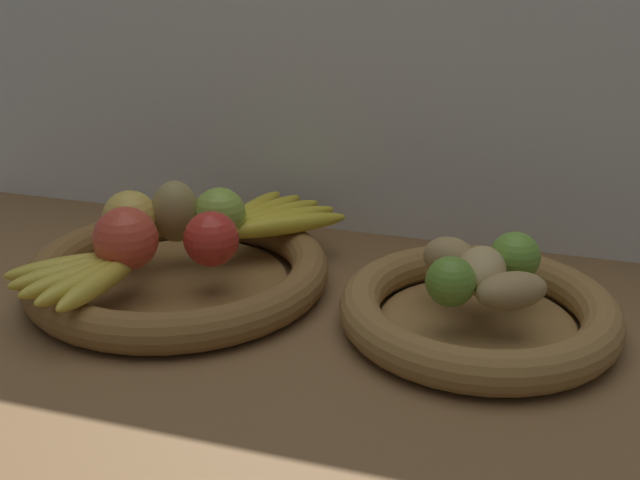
# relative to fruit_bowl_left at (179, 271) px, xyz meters

# --- Properties ---
(ground_plane) EXTENTS (1.40, 0.90, 0.03)m
(ground_plane) POSITION_rel_fruit_bowl_left_xyz_m (0.20, -0.03, -0.04)
(ground_plane) COLOR brown
(back_wall) EXTENTS (1.40, 0.03, 0.55)m
(back_wall) POSITION_rel_fruit_bowl_left_xyz_m (0.20, 0.27, 0.25)
(back_wall) COLOR silver
(back_wall) RESTS_ON ground_plane
(fruit_bowl_left) EXTENTS (0.38, 0.38, 0.05)m
(fruit_bowl_left) POSITION_rel_fruit_bowl_left_xyz_m (0.00, 0.00, 0.00)
(fruit_bowl_left) COLOR brown
(fruit_bowl_left) RESTS_ON ground_plane
(fruit_bowl_right) EXTENTS (0.32, 0.32, 0.05)m
(fruit_bowl_right) POSITION_rel_fruit_bowl_left_xyz_m (0.38, 0.00, 0.00)
(fruit_bowl_right) COLOR olive
(fruit_bowl_right) RESTS_ON ground_plane
(apple_green_back) EXTENTS (0.07, 0.07, 0.07)m
(apple_green_back) POSITION_rel_fruit_bowl_left_xyz_m (0.03, 0.06, 0.06)
(apple_green_back) COLOR #8CAD3D
(apple_green_back) RESTS_ON fruit_bowl_left
(apple_red_right) EXTENTS (0.07, 0.07, 0.07)m
(apple_red_right) POSITION_rel_fruit_bowl_left_xyz_m (0.06, -0.02, 0.06)
(apple_red_right) COLOR red
(apple_red_right) RESTS_ON fruit_bowl_left
(apple_golden_left) EXTENTS (0.07, 0.07, 0.07)m
(apple_golden_left) POSITION_rel_fruit_bowl_left_xyz_m (-0.07, 0.01, 0.06)
(apple_golden_left) COLOR gold
(apple_golden_left) RESTS_ON fruit_bowl_left
(apple_red_front) EXTENTS (0.08, 0.08, 0.08)m
(apple_red_front) POSITION_rel_fruit_bowl_left_xyz_m (-0.03, -0.06, 0.06)
(apple_red_front) COLOR #CC422D
(apple_red_front) RESTS_ON fruit_bowl_left
(pear_brown) EXTENTS (0.07, 0.07, 0.08)m
(pear_brown) POSITION_rel_fruit_bowl_left_xyz_m (-0.02, 0.04, 0.07)
(pear_brown) COLOR olive
(pear_brown) RESTS_ON fruit_bowl_left
(banana_bunch_front) EXTENTS (0.14, 0.17, 0.03)m
(banana_bunch_front) POSITION_rel_fruit_bowl_left_xyz_m (-0.06, -0.11, 0.04)
(banana_bunch_front) COLOR gold
(banana_bunch_front) RESTS_ON fruit_bowl_left
(banana_bunch_back) EXTENTS (0.16, 0.20, 0.03)m
(banana_bunch_back) POSITION_rel_fruit_bowl_left_xyz_m (0.08, 0.12, 0.04)
(banana_bunch_back) COLOR gold
(banana_bunch_back) RESTS_ON fruit_bowl_left
(potato_oblong) EXTENTS (0.08, 0.07, 0.05)m
(potato_oblong) POSITION_rel_fruit_bowl_left_xyz_m (0.34, 0.03, 0.05)
(potato_oblong) COLOR #A38451
(potato_oblong) RESTS_ON fruit_bowl_right
(potato_small) EXTENTS (0.09, 0.08, 0.04)m
(potato_small) POSITION_rel_fruit_bowl_left_xyz_m (0.41, -0.04, 0.05)
(potato_small) COLOR #A38451
(potato_small) RESTS_ON fruit_bowl_right
(potato_large) EXTENTS (0.05, 0.08, 0.05)m
(potato_large) POSITION_rel_fruit_bowl_left_xyz_m (0.38, 0.00, 0.05)
(potato_large) COLOR tan
(potato_large) RESTS_ON fruit_bowl_right
(lime_near) EXTENTS (0.06, 0.06, 0.06)m
(lime_near) POSITION_rel_fruit_bowl_left_xyz_m (0.35, -0.04, 0.05)
(lime_near) COLOR olive
(lime_near) RESTS_ON fruit_bowl_right
(lime_far) EXTENTS (0.06, 0.06, 0.06)m
(lime_far) POSITION_rel_fruit_bowl_left_xyz_m (0.41, 0.04, 0.05)
(lime_far) COLOR #6B9E33
(lime_far) RESTS_ON fruit_bowl_right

